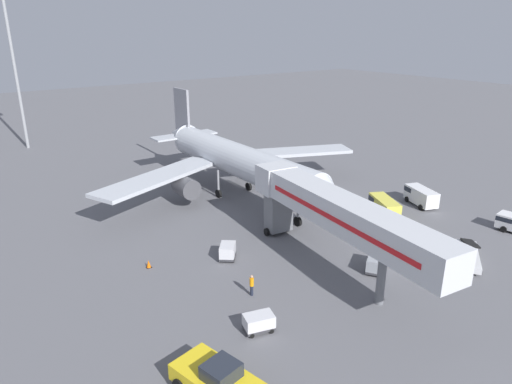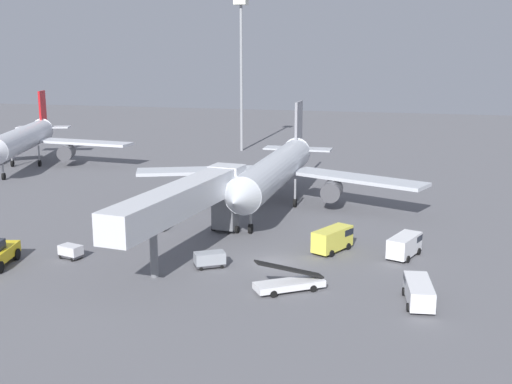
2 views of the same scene
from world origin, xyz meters
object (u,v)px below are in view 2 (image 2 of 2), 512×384
object	(u,v)px
airplane_at_gate	(276,170)
ground_crew_worker_foreground	(112,238)
baggage_cart_outer_right	(155,224)
airplane_background	(24,140)
apron_light_mast	(241,49)
service_van_far_left	(333,238)
baggage_cart_rear_left	(210,259)
belt_loader_truck	(289,282)
baggage_cart_near_right	(71,251)
service_van_outer_left	(419,291)
service_van_far_right	(405,245)
safety_cone_alpha	(111,218)
jet_bridge	(188,199)

from	to	relation	value
airplane_at_gate	ground_crew_worker_foreground	world-z (taller)	airplane_at_gate
baggage_cart_outer_right	ground_crew_worker_foreground	xyz separation A→B (m)	(-1.89, -6.52, 0.17)
airplane_background	apron_light_mast	size ratio (longest dim) A/B	1.24
service_van_far_left	baggage_cart_rear_left	bearing A→B (deg)	-143.64
belt_loader_truck	ground_crew_worker_foreground	distance (m)	21.05
airplane_at_gate	apron_light_mast	xyz separation A→B (m)	(-16.51, 43.33, 14.87)
airplane_at_gate	airplane_background	distance (m)	50.58
baggage_cart_near_right	baggage_cart_rear_left	distance (m)	13.84
belt_loader_truck	baggage_cart_outer_right	world-z (taller)	belt_loader_truck
airplane_background	baggage_cart_outer_right	bearing A→B (deg)	-40.23
airplane_at_gate	baggage_cart_rear_left	xyz separation A→B (m)	(-0.99, -24.15, -3.97)
belt_loader_truck	service_van_far_left	bearing A→B (deg)	79.59
apron_light_mast	service_van_outer_left	bearing A→B (deg)	-64.41
service_van_far_right	baggage_cart_near_right	distance (m)	32.35
baggage_cart_outer_right	service_van_far_right	bearing A→B (deg)	-4.64
baggage_cart_rear_left	belt_loader_truck	bearing A→B (deg)	-25.64
belt_loader_truck	service_van_far_left	size ratio (longest dim) A/B	1.15
baggage_cart_near_right	baggage_cart_outer_right	xyz separation A→B (m)	(4.24, 10.65, 0.07)
airplane_at_gate	baggage_cart_outer_right	distance (m)	18.22
service_van_outer_left	ground_crew_worker_foreground	xyz separation A→B (m)	(-30.20, 7.35, -0.07)
ground_crew_worker_foreground	safety_cone_alpha	bearing A→B (deg)	117.48
belt_loader_truck	service_van_outer_left	bearing A→B (deg)	-0.27
service_van_far_left	baggage_cart_outer_right	world-z (taller)	service_van_far_left
belt_loader_truck	baggage_cart_near_right	bearing A→B (deg)	171.83
service_van_far_right	ground_crew_worker_foreground	distance (m)	29.20
jet_bridge	service_van_far_right	world-z (taller)	jet_bridge
airplane_at_gate	baggage_cart_near_right	world-z (taller)	airplane_at_gate
safety_cone_alpha	service_van_far_right	bearing A→B (deg)	-8.52
belt_loader_truck	baggage_cart_near_right	xyz separation A→B (m)	(-22.10, 3.17, -0.01)
baggage_cart_rear_left	ground_crew_worker_foreground	xyz separation A→B (m)	(-11.47, 3.33, 0.17)
safety_cone_alpha	service_van_outer_left	bearing A→B (deg)	-25.50
jet_bridge	belt_loader_truck	distance (m)	14.22
baggage_cart_near_right	baggage_cart_outer_right	size ratio (longest dim) A/B	1.00
airplane_background	jet_bridge	bearing A→B (deg)	-41.23
service_van_outer_left	baggage_cart_rear_left	bearing A→B (deg)	167.88
service_van_outer_left	belt_loader_truck	bearing A→B (deg)	179.73
jet_bridge	baggage_cart_outer_right	distance (m)	10.56
baggage_cart_near_right	baggage_cart_rear_left	xyz separation A→B (m)	(13.82, 0.80, 0.07)
baggage_cart_near_right	service_van_far_right	bearing A→B (deg)	15.15
baggage_cart_near_right	airplane_background	distance (m)	53.44
service_van_far_right	airplane_background	xyz separation A→B (m)	(-64.04, 33.54, 3.48)
belt_loader_truck	safety_cone_alpha	xyz separation A→B (m)	(-24.63, 16.68, -0.39)
jet_bridge	service_van_far_left	distance (m)	14.92
jet_bridge	airplane_at_gate	bearing A→B (deg)	79.04
service_van_far_right	ground_crew_worker_foreground	size ratio (longest dim) A/B	2.69
service_van_far_left	safety_cone_alpha	size ratio (longest dim) A/B	7.05
jet_bridge	baggage_cart_near_right	distance (m)	12.39
jet_bridge	belt_loader_truck	bearing A→B (deg)	-31.63
belt_loader_truck	airplane_at_gate	bearing A→B (deg)	104.53
service_van_outer_left	apron_light_mast	distance (m)	81.44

